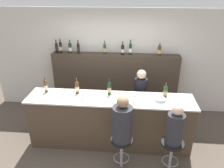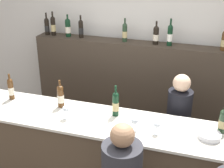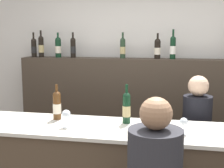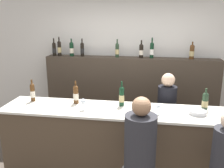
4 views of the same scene
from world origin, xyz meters
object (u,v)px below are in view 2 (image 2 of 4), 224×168
(wine_bottle_backbar_0, at_px, (47,26))
(wine_bottle_backbar_3, at_px, (81,29))
(wine_glass_2, at_px, (157,125))
(bartender, at_px, (177,135))
(wine_bottle_counter_2, at_px, (116,104))
(wine_bottle_backbar_5, at_px, (156,35))
(wine_bottle_backbar_2, at_px, (68,27))
(wine_bottle_backbar_6, at_px, (170,35))
(wine_bottle_counter_3, at_px, (223,121))
(metal_bowl, at_px, (210,136))
(wine_bottle_counter_1, at_px, (61,96))
(wine_glass_1, at_px, (135,121))
(wine_bottle_backbar_1, at_px, (53,26))
(wine_bottle_backbar_4, at_px, (125,32))
(wine_glass_0, at_px, (66,109))
(wine_bottle_backbar_7, at_px, (224,40))
(wine_bottle_counter_0, at_px, (11,89))

(wine_bottle_backbar_0, bearing_deg, wine_bottle_backbar_3, -0.00)
(wine_glass_2, distance_m, bartender, 0.83)
(wine_bottle_counter_2, distance_m, wine_glass_2, 0.54)
(wine_bottle_backbar_5, distance_m, wine_glass_2, 1.49)
(wine_bottle_backbar_0, height_order, wine_glass_2, wine_bottle_backbar_0)
(wine_bottle_backbar_2, xyz_separation_m, wine_bottle_backbar_6, (1.44, -0.00, 0.01))
(wine_bottle_counter_2, bearing_deg, wine_bottle_backbar_0, 140.58)
(wine_bottle_counter_2, relative_size, wine_bottle_counter_3, 1.16)
(wine_glass_2, bearing_deg, wine_bottle_backbar_0, 143.93)
(metal_bowl, distance_m, bartender, 0.79)
(wine_bottle_backbar_3, height_order, wine_bottle_backbar_6, wine_bottle_backbar_6)
(wine_bottle_backbar_3, bearing_deg, wine_bottle_backbar_2, 180.00)
(wine_bottle_counter_1, bearing_deg, wine_bottle_counter_2, -0.00)
(wine_bottle_backbar_5, distance_m, wine_glass_1, 1.46)
(wine_bottle_backbar_1, relative_size, wine_glass_2, 2.57)
(wine_bottle_backbar_4, relative_size, wine_glass_2, 2.37)
(wine_bottle_backbar_1, height_order, wine_glass_0, wine_bottle_backbar_1)
(wine_bottle_backbar_6, distance_m, bartender, 1.27)
(bartender, bearing_deg, wine_glass_0, -149.66)
(wine_bottle_backbar_3, distance_m, wine_bottle_backbar_5, 1.06)
(wine_bottle_counter_1, xyz_separation_m, wine_bottle_backbar_7, (1.70, 1.14, 0.48))
(wine_bottle_backbar_4, xyz_separation_m, wine_glass_0, (-0.26, -1.37, -0.51))
(wine_bottle_counter_1, xyz_separation_m, wine_bottle_backbar_5, (0.85, 1.14, 0.48))
(wine_bottle_backbar_6, bearing_deg, wine_bottle_backbar_3, 180.00)
(wine_bottle_backbar_2, distance_m, wine_bottle_backbar_3, 0.20)
(wine_bottle_backbar_2, height_order, metal_bowl, wine_bottle_backbar_2)
(wine_bottle_backbar_2, bearing_deg, metal_bowl, -32.33)
(wine_bottle_counter_0, height_order, wine_glass_0, wine_bottle_counter_0)
(wine_glass_2, bearing_deg, wine_bottle_backbar_1, 142.40)
(wine_bottle_counter_0, distance_m, wine_glass_0, 0.85)
(wine_bottle_counter_0, relative_size, wine_bottle_backbar_3, 1.01)
(wine_glass_2, bearing_deg, wine_bottle_backbar_3, 134.53)
(wine_bottle_backbar_3, bearing_deg, wine_bottle_backbar_7, 0.00)
(wine_glass_1, distance_m, wine_glass_2, 0.22)
(wine_bottle_counter_2, xyz_separation_m, wine_glass_2, (0.49, -0.22, -0.05))
(wine_glass_1, relative_size, metal_bowl, 0.67)
(wine_bottle_backbar_2, height_order, bartender, wine_bottle_backbar_2)
(wine_bottle_counter_1, bearing_deg, wine_bottle_backbar_3, 100.45)
(wine_bottle_backbar_2, xyz_separation_m, wine_bottle_backbar_5, (1.26, -0.00, -0.01))
(wine_glass_0, distance_m, metal_bowl, 1.47)
(metal_bowl, bearing_deg, wine_bottle_backbar_4, 133.03)
(wine_bottle_backbar_4, height_order, wine_glass_2, wine_bottle_backbar_4)
(wine_bottle_backbar_3, relative_size, wine_bottle_backbar_7, 1.08)
(wine_bottle_backbar_5, bearing_deg, wine_bottle_backbar_2, 180.00)
(wine_bottle_backbar_5, bearing_deg, wine_glass_2, -78.14)
(wine_bottle_backbar_2, distance_m, metal_bowl, 2.48)
(wine_bottle_counter_0, relative_size, wine_bottle_backbar_7, 1.09)
(wine_bottle_backbar_2, xyz_separation_m, wine_bottle_backbar_3, (0.20, -0.00, -0.00))
(wine_bottle_counter_1, relative_size, wine_bottle_backbar_4, 1.03)
(bartender, bearing_deg, metal_bowl, -59.15)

